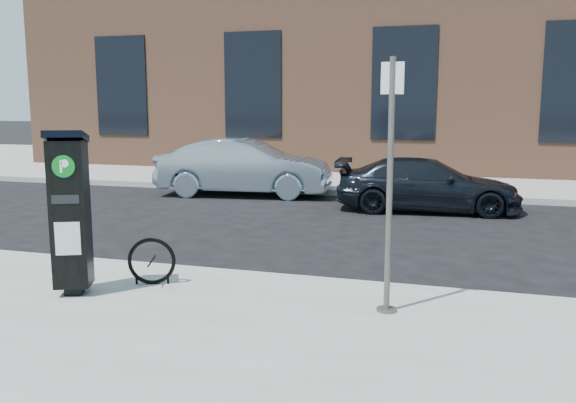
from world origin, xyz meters
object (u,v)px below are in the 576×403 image
at_px(sign_pole, 390,189).
at_px(car_dark, 427,185).
at_px(bike_rack, 152,261).
at_px(parking_kiosk, 70,211).
at_px(car_silver, 244,167).

relative_size(sign_pole, car_dark, 0.67).
bearing_deg(bike_rack, parking_kiosk, -157.49).
xyz_separation_m(parking_kiosk, car_silver, (-1.19, 8.90, -0.42)).
height_order(car_silver, car_dark, car_silver).
xyz_separation_m(car_silver, car_dark, (4.78, -1.00, -0.15)).
height_order(sign_pole, car_silver, sign_pole).
height_order(parking_kiosk, car_silver, parking_kiosk).
relative_size(parking_kiosk, bike_rack, 3.26).
height_order(bike_rack, car_dark, car_dark).
bearing_deg(sign_pole, car_silver, 126.07).
relative_size(sign_pole, bike_rack, 4.55).
xyz_separation_m(parking_kiosk, bike_rack, (0.70, 0.62, -0.72)).
bearing_deg(car_silver, sign_pole, -157.47).
xyz_separation_m(bike_rack, car_dark, (2.89, 7.27, 0.15)).
xyz_separation_m(parking_kiosk, car_dark, (3.59, 7.90, -0.57)).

